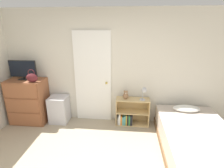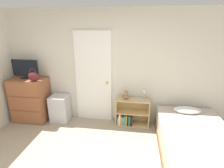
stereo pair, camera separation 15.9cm
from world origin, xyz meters
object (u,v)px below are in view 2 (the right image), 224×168
(tv, at_px, (25,69))
(desk_lamp, at_px, (144,92))
(dresser, at_px, (31,100))
(handbag, at_px, (33,77))
(storage_bin, at_px, (60,108))
(bookshelf, at_px, (130,115))
(teddy_bear, at_px, (126,95))
(bed, at_px, (196,143))

(tv, height_order, desk_lamp, tv)
(dresser, distance_m, handbag, 0.69)
(desk_lamp, bearing_deg, storage_bin, -179.85)
(bookshelf, bearing_deg, teddy_bear, -176.85)
(teddy_bear, bearing_deg, desk_lamp, -6.37)
(teddy_bear, distance_m, bed, 1.62)
(desk_lamp, bearing_deg, tv, -179.20)
(dresser, bearing_deg, bookshelf, 2.79)
(bookshelf, relative_size, desk_lamp, 2.48)
(bed, bearing_deg, desk_lamp, 138.62)
(teddy_bear, bearing_deg, tv, -177.96)
(dresser, xyz_separation_m, bed, (3.54, -0.73, -0.29))
(bookshelf, distance_m, desk_lamp, 0.67)
(tv, bearing_deg, dresser, -40.51)
(bookshelf, height_order, desk_lamp, desk_lamp)
(dresser, height_order, handbag, handbag)
(bookshelf, bearing_deg, dresser, -177.21)
(tv, distance_m, teddy_bear, 2.34)
(bed, bearing_deg, teddy_bear, 147.07)
(dresser, distance_m, bookshelf, 2.37)
(handbag, xyz_separation_m, bed, (3.28, -0.58, -0.91))
(dresser, xyz_separation_m, teddy_bear, (2.24, 0.11, 0.19))
(tv, xyz_separation_m, handbag, (0.29, -0.18, -0.12))
(storage_bin, relative_size, bed, 0.31)
(teddy_bear, relative_size, bed, 0.10)
(dresser, bearing_deg, storage_bin, 4.92)
(tv, distance_m, desk_lamp, 2.70)
(dresser, height_order, teddy_bear, dresser)
(handbag, relative_size, bed, 0.14)
(bookshelf, distance_m, bed, 1.47)
(storage_bin, relative_size, teddy_bear, 3.13)
(tv, relative_size, teddy_bear, 3.10)
(bookshelf, relative_size, bed, 0.37)
(desk_lamp, height_order, bed, desk_lamp)
(tv, xyz_separation_m, storage_bin, (0.72, 0.03, -0.95))
(desk_lamp, bearing_deg, teddy_bear, 173.63)
(dresser, relative_size, storage_bin, 1.66)
(tv, distance_m, bed, 3.80)
(teddy_bear, distance_m, desk_lamp, 0.42)
(storage_bin, bearing_deg, desk_lamp, 0.15)
(handbag, height_order, storage_bin, handbag)
(bookshelf, height_order, bed, bookshelf)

